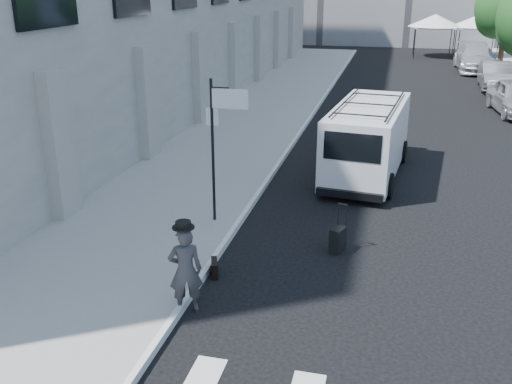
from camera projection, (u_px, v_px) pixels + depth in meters
The scene contains 12 objects.
ground at pixel (295, 305), 10.77m from camera, with size 120.00×120.00×0.00m, color black.
sidewalk_left at pixel (265, 110), 26.23m from camera, with size 4.50×48.00×0.15m, color gray.
sign_pole at pixel (222, 122), 13.27m from camera, with size 1.03×0.07×3.50m.
tree_far at pixel (505, 10), 34.18m from camera, with size 3.80×3.83×6.03m.
tent_left at pixel (435, 21), 43.45m from camera, with size 4.00×4.00×3.20m.
tent_right at pixel (479, 21), 43.19m from camera, with size 4.00×4.00×3.20m.
businessman at pixel (185, 270), 10.28m from camera, with size 0.62×0.40×1.69m, color #37373A.
briefcase at pixel (215, 268), 11.78m from camera, with size 0.12×0.44×0.34m, color black.
suitcase at pixel (338, 239), 12.79m from camera, with size 0.37×0.45×1.10m.
cargo_van at pixel (368, 138), 17.59m from camera, with size 2.51×5.99×2.21m.
parked_car_b at pixel (496, 76), 31.33m from camera, with size 1.56×4.47×1.47m, color #4D4F54.
parked_car_c at pixel (476, 58), 37.43m from camera, with size 2.40×5.90×1.71m, color #ABAEB3.
Camera 1 is at (1.52, -9.23, 5.80)m, focal length 40.00 mm.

